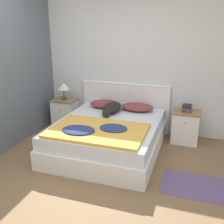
{
  "coord_description": "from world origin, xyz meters",
  "views": [
    {
      "loc": [
        1.43,
        -2.6,
        1.95
      ],
      "look_at": [
        0.15,
        1.27,
        0.6
      ],
      "focal_mm": 42.0,
      "sensor_mm": 36.0,
      "label": 1
    }
  ],
  "objects_px": {
    "pillow_left": "(105,104)",
    "dog": "(112,108)",
    "nightstand_left": "(65,113)",
    "book_stack": "(187,108)",
    "nightstand_right": "(185,127)",
    "pillow_right": "(137,107)",
    "bed": "(108,136)",
    "table_lamp": "(64,87)"
  },
  "relations": [
    {
      "from": "nightstand_right",
      "to": "table_lamp",
      "type": "xyz_separation_m",
      "value": [
        -2.32,
        -0.0,
        0.54
      ]
    },
    {
      "from": "bed",
      "to": "nightstand_left",
      "type": "height_order",
      "value": "nightstand_left"
    },
    {
      "from": "bed",
      "to": "pillow_right",
      "type": "bearing_deg",
      "value": 66.85
    },
    {
      "from": "nightstand_right",
      "to": "table_lamp",
      "type": "relative_size",
      "value": 1.7
    },
    {
      "from": "nightstand_right",
      "to": "dog",
      "type": "relative_size",
      "value": 0.75
    },
    {
      "from": "pillow_right",
      "to": "book_stack",
      "type": "distance_m",
      "value": 0.86
    },
    {
      "from": "bed",
      "to": "table_lamp",
      "type": "relative_size",
      "value": 5.76
    },
    {
      "from": "bed",
      "to": "nightstand_right",
      "type": "bearing_deg",
      "value": 31.72
    },
    {
      "from": "bed",
      "to": "book_stack",
      "type": "xyz_separation_m",
      "value": [
        1.16,
        0.72,
        0.38
      ]
    },
    {
      "from": "nightstand_left",
      "to": "pillow_left",
      "type": "relative_size",
      "value": 0.98
    },
    {
      "from": "bed",
      "to": "book_stack",
      "type": "height_order",
      "value": "book_stack"
    },
    {
      "from": "pillow_left",
      "to": "dog",
      "type": "relative_size",
      "value": 0.76
    },
    {
      "from": "dog",
      "to": "book_stack",
      "type": "bearing_deg",
      "value": 11.68
    },
    {
      "from": "book_stack",
      "to": "pillow_right",
      "type": "bearing_deg",
      "value": -179.16
    },
    {
      "from": "nightstand_left",
      "to": "book_stack",
      "type": "xyz_separation_m",
      "value": [
        2.32,
        0.01,
        0.34
      ]
    },
    {
      "from": "book_stack",
      "to": "table_lamp",
      "type": "relative_size",
      "value": 0.7
    },
    {
      "from": "nightstand_left",
      "to": "pillow_left",
      "type": "xyz_separation_m",
      "value": [
        0.86,
        -0.01,
        0.27
      ]
    },
    {
      "from": "nightstand_left",
      "to": "dog",
      "type": "xyz_separation_m",
      "value": [
        1.06,
        -0.25,
        0.29
      ]
    },
    {
      "from": "bed",
      "to": "pillow_left",
      "type": "height_order",
      "value": "pillow_left"
    },
    {
      "from": "pillow_left",
      "to": "dog",
      "type": "distance_m",
      "value": 0.32
    },
    {
      "from": "bed",
      "to": "nightstand_right",
      "type": "distance_m",
      "value": 1.36
    },
    {
      "from": "nightstand_right",
      "to": "pillow_right",
      "type": "relative_size",
      "value": 0.98
    },
    {
      "from": "nightstand_right",
      "to": "book_stack",
      "type": "relative_size",
      "value": 2.42
    },
    {
      "from": "pillow_left",
      "to": "pillow_right",
      "type": "xyz_separation_m",
      "value": [
        0.61,
        0.0,
        0.0
      ]
    },
    {
      "from": "nightstand_left",
      "to": "nightstand_right",
      "type": "relative_size",
      "value": 1.0
    },
    {
      "from": "nightstand_left",
      "to": "book_stack",
      "type": "height_order",
      "value": "book_stack"
    },
    {
      "from": "pillow_right",
      "to": "pillow_left",
      "type": "bearing_deg",
      "value": 180.0
    },
    {
      "from": "nightstand_right",
      "to": "book_stack",
      "type": "distance_m",
      "value": 0.34
    },
    {
      "from": "nightstand_left",
      "to": "book_stack",
      "type": "bearing_deg",
      "value": 0.17
    },
    {
      "from": "nightstand_left",
      "to": "pillow_left",
      "type": "bearing_deg",
      "value": -0.39
    },
    {
      "from": "pillow_right",
      "to": "bed",
      "type": "bearing_deg",
      "value": -113.15
    },
    {
      "from": "bed",
      "to": "pillow_right",
      "type": "distance_m",
      "value": 0.83
    },
    {
      "from": "dog",
      "to": "pillow_right",
      "type": "bearing_deg",
      "value": 31.59
    },
    {
      "from": "nightstand_left",
      "to": "pillow_right",
      "type": "distance_m",
      "value": 1.49
    },
    {
      "from": "nightstand_right",
      "to": "pillow_right",
      "type": "distance_m",
      "value": 0.9
    },
    {
      "from": "nightstand_right",
      "to": "book_stack",
      "type": "height_order",
      "value": "book_stack"
    },
    {
      "from": "table_lamp",
      "to": "bed",
      "type": "bearing_deg",
      "value": -31.72
    },
    {
      "from": "bed",
      "to": "nightstand_left",
      "type": "xyz_separation_m",
      "value": [
        -1.16,
        0.72,
        0.04
      ]
    },
    {
      "from": "nightstand_left",
      "to": "nightstand_right",
      "type": "distance_m",
      "value": 2.32
    },
    {
      "from": "bed",
      "to": "pillow_right",
      "type": "relative_size",
      "value": 3.31
    },
    {
      "from": "nightstand_left",
      "to": "nightstand_right",
      "type": "xyz_separation_m",
      "value": [
        2.32,
        0.0,
        0.0
      ]
    },
    {
      "from": "nightstand_left",
      "to": "dog",
      "type": "height_order",
      "value": "dog"
    }
  ]
}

